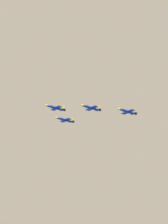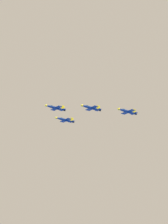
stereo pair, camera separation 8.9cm
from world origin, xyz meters
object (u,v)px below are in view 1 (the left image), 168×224
Objects in this scene: jet_right_wingman at (65,120)px; jet_lead at (55,108)px; jet_left_outer at (127,111)px; jet_left_wingman at (91,108)px.

jet_lead is at bearing 39.36° from jet_right_wingman.
jet_right_wingman is 0.98× the size of jet_left_outer.
jet_right_wingman is at bearing -89.34° from jet_left_wingman.
jet_left_wingman is at bearing 139.66° from jet_lead.
jet_lead is 24.05m from jet_left_wingman.
jet_lead is 24.05m from jet_right_wingman.
jet_left_wingman is 1.00× the size of jet_right_wingman.
jet_lead is 0.96× the size of jet_right_wingman.
jet_left_outer is (5.66, 47.76, -3.56)m from jet_lead.
jet_lead is 48.22m from jet_left_outer.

